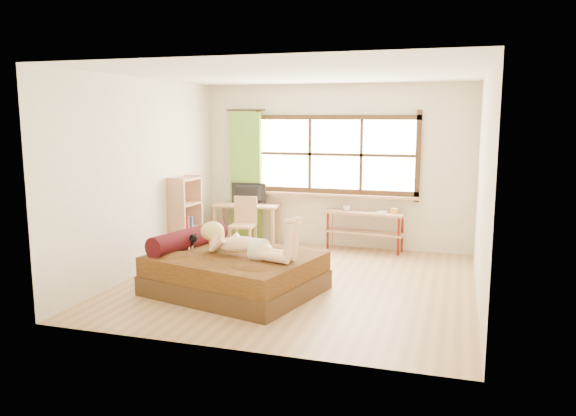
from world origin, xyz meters
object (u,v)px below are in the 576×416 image
(bookshelf, at_px, (185,216))
(kitten, at_px, (186,240))
(bed, at_px, (232,271))
(pipe_shelf, at_px, (365,222))
(woman, at_px, (245,233))
(desk, at_px, (247,209))
(chair, at_px, (244,220))

(bookshelf, bearing_deg, kitten, -58.24)
(bed, bearing_deg, pipe_shelf, 79.37)
(pipe_shelf, bearing_deg, woman, -104.10)
(pipe_shelf, height_order, bookshelf, bookshelf)
(pipe_shelf, xyz_separation_m, bookshelf, (-2.63, -1.20, 0.16))
(desk, bearing_deg, kitten, -91.86)
(woman, xyz_separation_m, desk, (-0.98, 2.60, -0.17))
(woman, bearing_deg, pipe_shelf, 83.39)
(bookshelf, bearing_deg, woman, -39.65)
(desk, xyz_separation_m, bookshelf, (-0.61, -1.08, 0.03))
(woman, relative_size, desk, 1.17)
(kitten, xyz_separation_m, chair, (-0.02, 2.08, -0.11))
(woman, bearing_deg, desk, 125.01)
(desk, distance_m, chair, 0.40)
(woman, distance_m, kitten, 0.90)
(chair, distance_m, bookshelf, 1.01)
(woman, height_order, desk, woman)
(bed, bearing_deg, kitten, -173.08)
(desk, relative_size, chair, 1.32)
(woman, relative_size, kitten, 4.67)
(woman, xyz_separation_m, kitten, (-0.87, 0.15, -0.17))
(desk, relative_size, pipe_shelf, 0.87)
(bed, height_order, woman, woman)
(bed, bearing_deg, desk, 121.51)
(kitten, distance_m, chair, 2.08)
(kitten, distance_m, pipe_shelf, 3.21)
(kitten, xyz_separation_m, bookshelf, (-0.72, 1.37, 0.04))
(woman, xyz_separation_m, bookshelf, (-1.59, 1.52, -0.13))
(bed, height_order, chair, chair)
(pipe_shelf, bearing_deg, desk, -169.75)
(chair, bearing_deg, kitten, -93.99)
(woman, height_order, bookshelf, bookshelf)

